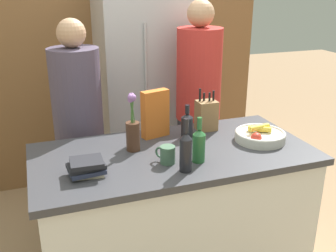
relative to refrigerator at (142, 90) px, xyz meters
The scene contains 14 objects.
kitchen_island 1.36m from the refrigerator, 97.70° to the right, with size 1.62×0.79×0.90m.
back_wall_wood 0.55m from the refrigerator, 115.35° to the left, with size 2.82×0.12×2.60m.
refrigerator is the anchor object (origin of this frame).
fruit_bowl 1.35m from the refrigerator, 73.45° to the right, with size 0.31×0.31×0.10m.
knife_block 1.02m from the refrigerator, 81.34° to the right, with size 0.13×0.11×0.28m.
flower_vase 1.23m from the refrigerator, 108.32° to the right, with size 0.08×0.08×0.34m.
cereal_box 1.03m from the refrigerator, 101.22° to the right, with size 0.18×0.10×0.30m.
coffee_mug 1.42m from the refrigerator, 100.48° to the right, with size 0.10×0.11×0.10m.
book_stack 1.56m from the refrigerator, 116.25° to the right, with size 0.19×0.15×0.08m.
bottle_oil 1.09m from the refrigerator, 90.99° to the right, with size 0.07×0.07×0.21m.
bottle_vinegar 1.53m from the refrigerator, 97.51° to the right, with size 0.06×0.06×0.29m.
bottle_wine 1.44m from the refrigerator, 93.59° to the right, with size 0.07×0.07×0.25m.
person_at_sink 0.89m from the refrigerator, 135.27° to the right, with size 0.33×0.33×1.61m.
person_in_blue 0.63m from the refrigerator, 62.50° to the right, with size 0.34×0.34×1.70m.
Camera 1 is at (-0.73, -1.95, 1.83)m, focal length 42.00 mm.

